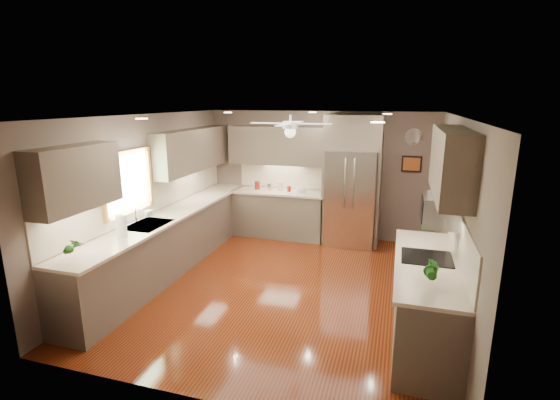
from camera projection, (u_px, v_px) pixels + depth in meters
The scene contains 28 objects.
floor at pixel (284, 286), 6.07m from camera, with size 5.00×5.00×0.00m, color #4C150A.
ceiling at pixel (285, 116), 5.47m from camera, with size 5.00×5.00×0.00m, color white.
wall_back at pixel (319, 175), 8.10m from camera, with size 4.50×4.50×0.00m, color #695950.
wall_front at pixel (203, 276), 3.45m from camera, with size 4.50×4.50×0.00m, color #695950.
wall_left at pixel (148, 195), 6.40m from camera, with size 5.00×5.00×0.00m, color #695950.
wall_right at pixel (454, 218), 5.15m from camera, with size 5.00×5.00×0.00m, color #695950.
canister_a at pixel (257, 185), 8.22m from camera, with size 0.10×0.10×0.17m, color maroon.
canister_b at pixel (270, 187), 8.13m from camera, with size 0.09×0.09×0.14m, color silver.
canister_c at pixel (280, 186), 8.12m from camera, with size 0.11×0.11×0.18m, color #C4B893.
canister_d at pixel (289, 189), 8.01m from camera, with size 0.07×0.07×0.11m, color maroon.
soap_bottle at pixel (149, 213), 6.18m from camera, with size 0.08×0.09×0.19m, color white.
potted_plant_left at pixel (71, 246), 4.57m from camera, with size 0.17×0.12×0.32m, color #1E5718.
potted_plant_right at pixel (432, 270), 3.96m from camera, with size 0.17×0.13×0.30m, color #1E5718.
bowl at pixel (301, 191), 7.94m from camera, with size 0.20×0.20×0.05m, color #C4B893.
left_run at pixel (172, 239), 6.64m from camera, with size 0.65×4.70×1.45m.
back_run at pixel (280, 213), 8.21m from camera, with size 1.85×0.65×1.45m.
uppers at pixel (252, 154), 6.49m from camera, with size 4.50×4.70×0.95m.
window at pixel (127, 182), 5.85m from camera, with size 0.05×1.12×0.92m.
sink at pixel (148, 227), 5.92m from camera, with size 0.50×0.70×0.32m.
refrigerator at pixel (352, 183), 7.60m from camera, with size 1.06×0.75×2.45m.
right_run at pixel (425, 298), 4.68m from camera, with size 0.70×2.20×1.45m.
microwave at pixel (441, 210), 4.64m from camera, with size 0.43×0.55×0.34m.
ceiling_fan at pixel (290, 127), 5.79m from camera, with size 1.18×1.18×0.32m.
recessed_lights at pixel (289, 115), 5.86m from camera, with size 2.84×3.14×0.01m.
wall_clock at pixel (414, 137), 7.40m from camera, with size 0.30×0.03×0.30m.
framed_print at pixel (412, 164), 7.52m from camera, with size 0.36×0.03×0.30m.
stool at pixel (415, 257), 6.55m from camera, with size 0.48×0.48×0.46m.
paper_towel at pixel (122, 226), 5.36m from camera, with size 0.13×0.13×0.33m.
Camera 1 is at (1.54, -5.37, 2.71)m, focal length 26.00 mm.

